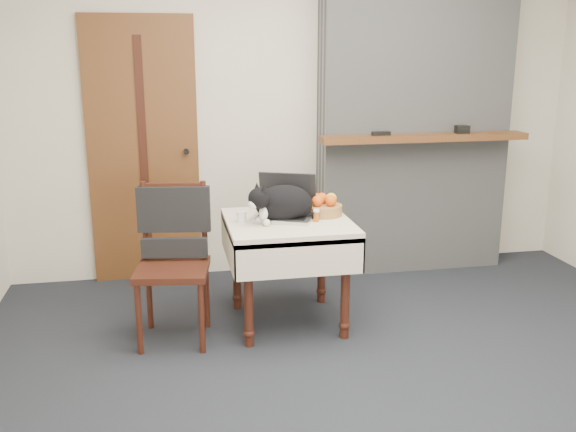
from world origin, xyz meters
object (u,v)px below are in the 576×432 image
object	(u,v)px
side_table	(288,237)
cat	(285,203)
pill_bottle	(316,215)
door	(143,152)
cream_jar	(241,217)
chair	(173,240)
fruit_basket	(323,207)
laptop	(285,207)

from	to	relation	value
side_table	cat	size ratio (longest dim) A/B	1.41
cat	pill_bottle	bearing A→B (deg)	-40.67
door	cream_jar	distance (m)	1.26
side_table	cream_jar	distance (m)	0.33
door	chair	distance (m)	1.17
side_table	pill_bottle	distance (m)	0.24
door	cat	distance (m)	1.41
fruit_basket	side_table	bearing A→B (deg)	-163.12
side_table	pill_bottle	world-z (taller)	pill_bottle
cat	pill_bottle	xyz separation A→B (m)	(0.19, -0.06, -0.07)
cat	fruit_basket	xyz separation A→B (m)	(0.28, 0.09, -0.06)
pill_bottle	fruit_basket	distance (m)	0.18
laptop	pill_bottle	bearing A→B (deg)	-17.39
fruit_basket	laptop	bearing A→B (deg)	-178.50
door	side_table	bearing A→B (deg)	-49.64
laptop	fruit_basket	world-z (taller)	laptop
cat	chair	distance (m)	0.72
cream_jar	fruit_basket	bearing A→B (deg)	8.67
pill_bottle	chair	distance (m)	0.90
fruit_basket	chair	bearing A→B (deg)	-173.86
door	side_table	size ratio (longest dim) A/B	2.56
side_table	pill_bottle	size ratio (longest dim) A/B	9.82
door	cream_jar	bearing A→B (deg)	-60.50
cat	chair	xyz separation A→B (m)	(-0.70, -0.01, -0.20)
door	cream_jar	size ratio (longest dim) A/B	28.78
cream_jar	pill_bottle	distance (m)	0.47
door	chair	xyz separation A→B (m)	(0.18, -1.09, -0.38)
door	pill_bottle	xyz separation A→B (m)	(1.07, -1.14, -0.26)
side_table	cat	distance (m)	0.23
pill_bottle	fruit_basket	world-z (taller)	fruit_basket
door	side_table	xyz separation A→B (m)	(0.90, -1.06, -0.41)
chair	door	bearing A→B (deg)	108.08
pill_bottle	chair	bearing A→B (deg)	176.82
cream_jar	chair	size ratio (longest dim) A/B	0.07
fruit_basket	cream_jar	bearing A→B (deg)	-171.33
cat	side_table	bearing A→B (deg)	13.77
side_table	chair	xyz separation A→B (m)	(-0.72, -0.03, 0.03)
door	chair	bearing A→B (deg)	-80.55
cat	fruit_basket	world-z (taller)	cat
door	laptop	xyz separation A→B (m)	(0.90, -0.99, -0.23)
cream_jar	chair	bearing A→B (deg)	-177.18
door	cream_jar	xyz separation A→B (m)	(0.61, -1.07, -0.27)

